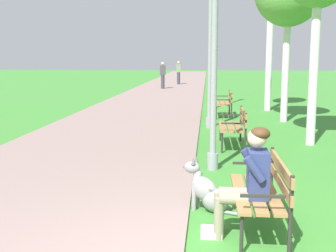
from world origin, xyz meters
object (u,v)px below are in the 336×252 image
lamp_post_mid (210,52)px  park_bench_near (264,188)px  person_seated_on_near_bench (248,178)px  dog_grey (208,192)px  pedestrian_further_distant (179,73)px  park_bench_far (225,101)px  lamp_post_far (214,45)px  lamp_post_near (214,54)px  park_bench_mid (235,124)px  pedestrian_distant (163,75)px

lamp_post_mid → park_bench_near: bearing=-85.3°
person_seated_on_near_bench → dog_grey: bearing=118.2°
park_bench_near → pedestrian_further_distant: pedestrian_further_distant is taller
park_bench_near → dog_grey: park_bench_near is taller
lamp_post_mid → park_bench_far: bearing=77.5°
lamp_post_mid → lamp_post_far: bearing=88.0°
park_bench_near → lamp_post_near: size_ratio=0.38×
dog_grey → lamp_post_near: lamp_post_near is taller
person_seated_on_near_bench → lamp_post_near: size_ratio=0.32×
lamp_post_near → dog_grey: bearing=-92.1°
park_bench_mid → pedestrian_distant: 17.49m
person_seated_on_near_bench → lamp_post_mid: bearing=93.0°
person_seated_on_near_bench → lamp_post_mid: (-0.41, 7.68, 1.43)m
dog_grey → pedestrian_further_distant: pedestrian_further_distant is taller
person_seated_on_near_bench → pedestrian_distant: size_ratio=0.76×
park_bench_near → person_seated_on_near_bench: bearing=-135.6°
dog_grey → lamp_post_far: lamp_post_far is taller
pedestrian_distant → pedestrian_further_distant: 4.40m
dog_grey → lamp_post_near: size_ratio=0.20×
park_bench_mid → person_seated_on_near_bench: person_seated_on_near_bench is taller
park_bench_near → park_bench_far: (-0.08, 9.87, 0.00)m
pedestrian_distant → dog_grey: bearing=-82.6°
dog_grey → pedestrian_further_distant: (-2.09, 25.78, 0.58)m
person_seated_on_near_bench → pedestrian_further_distant: bearing=95.4°
dog_grey → lamp_post_far: (0.19, 11.63, 2.17)m
person_seated_on_near_bench → lamp_post_mid: 7.82m
lamp_post_near → pedestrian_further_distant: bearing=95.2°
park_bench_near → pedestrian_distant: 22.29m
pedestrian_further_distant → lamp_post_far: bearing=-80.9°
person_seated_on_near_bench → pedestrian_further_distant: pedestrian_further_distant is taller
park_bench_far → lamp_post_mid: 2.93m
park_bench_far → lamp_post_mid: (-0.53, -2.39, 1.60)m
person_seated_on_near_bench → lamp_post_mid: size_ratio=0.31×
lamp_post_mid → pedestrian_further_distant: 19.06m
park_bench_near → lamp_post_near: (-0.56, 2.77, 1.54)m
pedestrian_distant → pedestrian_further_distant: (0.68, 4.34, 0.00)m
park_bench_near → pedestrian_further_distant: 26.52m
park_bench_far → lamp_post_far: (-0.36, 2.36, 1.92)m
lamp_post_near → lamp_post_mid: size_ratio=0.97×
person_seated_on_near_bench → park_bench_far: bearing=89.3°
dog_grey → pedestrian_further_distant: bearing=94.6°
lamp_post_mid → park_bench_mid: bearing=-77.8°
park_bench_mid → park_bench_far: bearing=90.4°
lamp_post_near → pedestrian_further_distant: 23.73m
park_bench_near → person_seated_on_near_bench: 0.34m
person_seated_on_near_bench → lamp_post_far: 12.56m
person_seated_on_near_bench → lamp_post_near: bearing=96.7°
park_bench_far → pedestrian_distant: pedestrian_distant is taller
lamp_post_mid → pedestrian_further_distant: (-2.11, 18.90, -1.27)m
pedestrian_distant → park_bench_near: bearing=-81.2°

